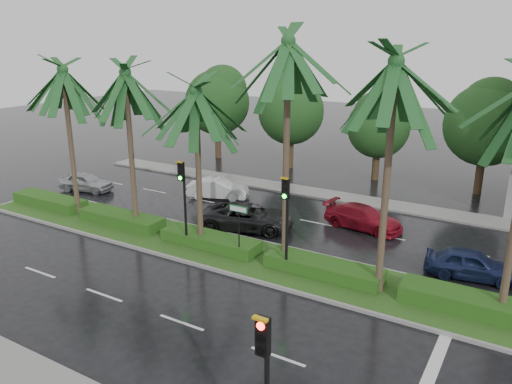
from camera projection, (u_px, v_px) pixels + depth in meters
The scene contains 15 objects.
ground at pixel (252, 270), 22.35m from camera, with size 120.00×120.00×0.00m, color black.
far_sidewalk at pixel (348, 198), 32.19m from camera, with size 40.00×2.00×0.12m, color gray.
median at pixel (263, 261), 23.15m from camera, with size 36.00×4.00×0.15m.
hedge at pixel (263, 253), 23.04m from camera, with size 35.20×1.40×0.60m.
lane_markings at pixel (310, 291), 20.52m from camera, with size 34.00×13.06×0.01m.
palm_row at pixel (239, 85), 21.43m from camera, with size 26.30×4.20×10.51m.
signal_median_left at pixel (183, 191), 23.66m from camera, with size 0.34×0.42×4.36m.
signal_median_right at pixel (286, 211), 20.98m from camera, with size 0.34×0.42×4.36m.
street_sign at pixel (239, 219), 22.61m from camera, with size 0.95×0.09×2.60m.
bg_trees at pixel (357, 114), 36.23m from camera, with size 32.89×5.46×7.88m.
car_silver at pixel (86, 182), 33.81m from camera, with size 3.70×1.49×1.26m, color #A9ABB1.
car_white at pixel (218, 189), 32.26m from camera, with size 3.93×1.37×1.29m, color silver.
car_darkgrey at pixel (247, 217), 26.99m from camera, with size 5.01×2.31×1.39m, color black.
car_red at pixel (363, 217), 27.12m from camera, with size 4.36×1.77×1.26m, color maroon.
car_blue at pixel (471, 264), 21.47m from camera, with size 3.83×1.54×1.30m, color #1A244E.
Camera 1 is at (10.52, -17.38, 9.96)m, focal length 35.00 mm.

